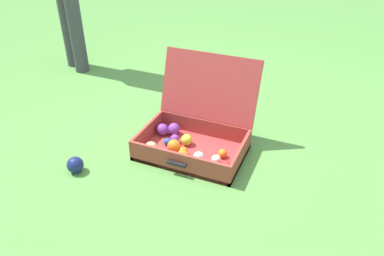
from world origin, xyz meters
name	(u,v)px	position (x,y,z in m)	size (l,w,h in m)	color
ground_plane	(188,145)	(0.00, 0.00, 0.00)	(16.00, 16.00, 0.00)	#569342
open_suitcase	(194,132)	(0.05, -0.01, 0.11)	(0.61, 0.57, 0.52)	#B23838
stray_ball_on_grass	(75,165)	(-0.47, -0.48, 0.05)	(0.09, 0.09, 0.09)	navy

